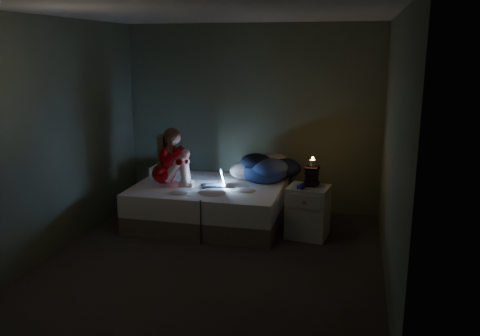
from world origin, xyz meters
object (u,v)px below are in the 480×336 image
(laptop, at_px, (213,178))
(candle, at_px, (313,163))
(nightstand, at_px, (308,212))
(bed, at_px, (209,204))
(woman, at_px, (163,157))
(phone, at_px, (300,187))

(laptop, height_order, candle, candle)
(nightstand, xyz_separation_m, candle, (0.03, 0.07, 0.60))
(bed, bearing_deg, nightstand, -7.93)
(bed, height_order, woman, woman)
(woman, distance_m, laptop, 0.70)
(laptop, bearing_deg, phone, -32.03)
(candle, bearing_deg, nightstand, -114.88)
(woman, distance_m, nightstand, 1.97)
(bed, distance_m, laptop, 0.38)
(nightstand, bearing_deg, phone, -133.88)
(woman, bearing_deg, nightstand, -13.90)
(laptop, xyz_separation_m, phone, (1.15, -0.21, 0.01))
(candle, relative_size, phone, 0.57)
(nightstand, bearing_deg, woman, -173.19)
(phone, bearing_deg, nightstand, 22.25)
(bed, height_order, candle, candle)
(bed, distance_m, phone, 1.31)
(bed, xyz_separation_m, nightstand, (1.32, -0.18, 0.06))
(nightstand, height_order, phone, phone)
(woman, relative_size, laptop, 2.42)
(candle, height_order, phone, candle)
(nightstand, height_order, candle, candle)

